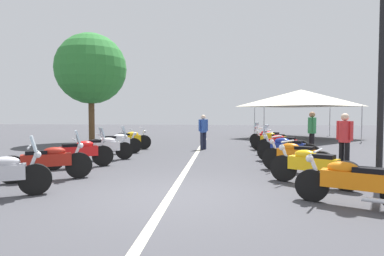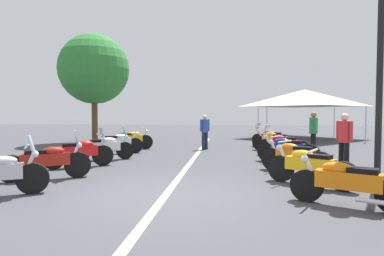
% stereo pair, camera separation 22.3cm
% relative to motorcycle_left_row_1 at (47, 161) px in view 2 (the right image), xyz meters
% --- Properties ---
extents(ground_plane, '(80.00, 80.00, 0.00)m').
position_rel_motorcycle_left_row_1_xyz_m(ground_plane, '(-1.23, -3.22, -0.47)').
color(ground_plane, '#424247').
extents(lane_centre_stripe, '(20.14, 0.16, 0.01)m').
position_rel_motorcycle_left_row_1_xyz_m(lane_centre_stripe, '(3.39, -3.22, -0.47)').
color(lane_centre_stripe, beige).
rests_on(lane_centre_stripe, ground_plane).
extents(motorcycle_left_row_1, '(1.21, 1.92, 1.22)m').
position_rel_motorcycle_left_row_1_xyz_m(motorcycle_left_row_1, '(0.00, 0.00, 0.00)').
color(motorcycle_left_row_1, black).
rests_on(motorcycle_left_row_1, ground_plane).
extents(motorcycle_left_row_2, '(1.31, 1.79, 1.21)m').
position_rel_motorcycle_left_row_1_xyz_m(motorcycle_left_row_2, '(1.84, 0.02, -0.00)').
color(motorcycle_left_row_2, black).
rests_on(motorcycle_left_row_2, ground_plane).
extents(motorcycle_left_row_3, '(1.15, 1.94, 1.20)m').
position_rel_motorcycle_left_row_1_xyz_m(motorcycle_left_row_3, '(3.42, -0.13, -0.01)').
color(motorcycle_left_row_3, black).
rests_on(motorcycle_left_row_3, ground_plane).
extents(motorcycle_left_row_4, '(1.12, 1.97, 1.00)m').
position_rel_motorcycle_left_row_1_xyz_m(motorcycle_left_row_4, '(5.20, 0.03, -0.02)').
color(motorcycle_left_row_4, black).
rests_on(motorcycle_left_row_4, ground_plane).
extents(motorcycle_left_row_5, '(1.10, 1.87, 1.01)m').
position_rel_motorcycle_left_row_1_xyz_m(motorcycle_left_row_5, '(6.70, -0.09, -0.01)').
color(motorcycle_left_row_5, black).
rests_on(motorcycle_left_row_5, ground_plane).
extents(motorcycle_right_row_0, '(1.10, 1.84, 0.98)m').
position_rel_motorcycle_left_row_1_xyz_m(motorcycle_right_row_0, '(-1.67, -6.53, -0.03)').
color(motorcycle_right_row_0, black).
rests_on(motorcycle_right_row_0, ground_plane).
extents(motorcycle_right_row_1, '(1.37, 1.75, 1.00)m').
position_rel_motorcycle_left_row_1_xyz_m(motorcycle_right_row_1, '(-0.01, -6.29, -0.02)').
color(motorcycle_right_row_1, black).
rests_on(motorcycle_right_row_1, ground_plane).
extents(motorcycle_right_row_2, '(1.23, 1.77, 1.00)m').
position_rel_motorcycle_left_row_1_xyz_m(motorcycle_right_row_2, '(1.68, -6.30, -0.02)').
color(motorcycle_right_row_2, black).
rests_on(motorcycle_right_row_2, ground_plane).
extents(motorcycle_right_row_3, '(1.17, 1.91, 1.01)m').
position_rel_motorcycle_left_row_1_xyz_m(motorcycle_right_row_3, '(3.44, -6.41, -0.01)').
color(motorcycle_right_row_3, black).
rests_on(motorcycle_right_row_3, ground_plane).
extents(motorcycle_right_row_4, '(1.11, 1.86, 1.21)m').
position_rel_motorcycle_left_row_1_xyz_m(motorcycle_right_row_4, '(5.08, -6.54, -0.00)').
color(motorcycle_right_row_4, black).
rests_on(motorcycle_right_row_4, ground_plane).
extents(motorcycle_right_row_5, '(1.16, 1.88, 1.00)m').
position_rel_motorcycle_left_row_1_xyz_m(motorcycle_right_row_5, '(6.86, -6.48, -0.01)').
color(motorcycle_right_row_5, black).
rests_on(motorcycle_right_row_5, ground_plane).
extents(motorcycle_right_row_6, '(1.36, 1.80, 1.20)m').
position_rel_motorcycle_left_row_1_xyz_m(motorcycle_right_row_6, '(8.54, -6.53, -0.01)').
color(motorcycle_right_row_6, black).
rests_on(motorcycle_right_row_6, ground_plane).
extents(street_lamp_twin_globe, '(0.32, 1.22, 5.27)m').
position_rel_motorcycle_left_row_1_xyz_m(street_lamp_twin_globe, '(0.28, -7.88, 3.09)').
color(street_lamp_twin_globe, black).
rests_on(street_lamp_twin_globe, ground_plane).
extents(traffic_cone_0, '(0.36, 0.36, 0.61)m').
position_rel_motorcycle_left_row_1_xyz_m(traffic_cone_0, '(1.21, 1.13, -0.18)').
color(traffic_cone_0, orange).
rests_on(traffic_cone_0, ground_plane).
extents(bystander_0, '(0.46, 0.33, 1.65)m').
position_rel_motorcycle_left_row_1_xyz_m(bystander_0, '(2.11, -7.76, 0.49)').
color(bystander_0, black).
rests_on(bystander_0, ground_plane).
extents(bystander_1, '(0.39, 0.41, 1.58)m').
position_rel_motorcycle_left_row_1_xyz_m(bystander_1, '(7.18, -3.41, 0.45)').
color(bystander_1, '#1E2338').
rests_on(bystander_1, ground_plane).
extents(bystander_2, '(0.53, 0.32, 1.71)m').
position_rel_motorcycle_left_row_1_xyz_m(bystander_2, '(5.78, -7.84, 0.54)').
color(bystander_2, black).
rests_on(bystander_2, ground_plane).
extents(roadside_tree_0, '(3.85, 3.85, 6.03)m').
position_rel_motorcycle_left_row_1_xyz_m(roadside_tree_0, '(9.80, 2.93, 3.62)').
color(roadside_tree_0, brown).
rests_on(roadside_tree_0, ground_plane).
extents(event_tent, '(6.06, 6.06, 3.20)m').
position_rel_motorcycle_left_row_1_xyz_m(event_tent, '(14.33, -9.43, 2.18)').
color(event_tent, beige).
rests_on(event_tent, ground_plane).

